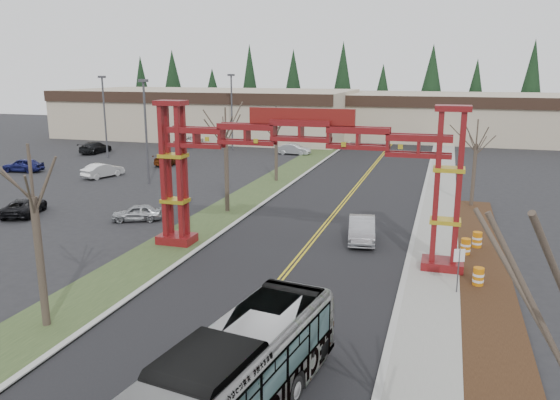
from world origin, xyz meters
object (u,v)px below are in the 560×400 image
at_px(bare_tree_median_near, 33,198).
at_px(light_pole_mid, 104,111).
at_px(transit_bus, 229,385).
at_px(street_sign, 459,262).
at_px(silver_sedan, 362,229).
at_px(parked_car_mid_b, 23,165).
at_px(parked_car_far_b, 192,141).
at_px(gateway_arch, 301,155).
at_px(retail_building_west, 209,113).
at_px(parked_car_near_a, 137,213).
at_px(bare_tree_median_far, 276,129).
at_px(light_pole_far, 232,107).
at_px(bare_tree_median_mid, 226,138).
at_px(parked_car_far_a, 294,149).
at_px(bare_tree_right_far, 476,144).
at_px(parked_car_mid_a, 169,159).
at_px(parked_car_far_c, 95,147).
at_px(barrel_north, 477,241).
at_px(retail_building_east, 463,116).
at_px(parked_car_near_b, 103,170).
at_px(light_pole_near, 146,124).
at_px(barrel_south, 478,277).
at_px(parked_car_near_c, 24,207).
at_px(barrel_mid, 466,247).

distance_m(bare_tree_median_near, light_pole_mid, 47.11).
distance_m(transit_bus, street_sign, 14.40).
xyz_separation_m(silver_sedan, parked_car_mid_b, (-38.44, 13.62, -0.03)).
bearing_deg(parked_car_far_b, transit_bus, 113.60).
height_order(gateway_arch, retail_building_west, gateway_arch).
distance_m(parked_car_near_a, parked_car_far_b, 40.21).
height_order(parked_car_near_a, bare_tree_median_far, bare_tree_median_far).
bearing_deg(retail_building_west, light_pole_far, -55.79).
xyz_separation_m(silver_sedan, bare_tree_median_mid, (-10.99, 4.27, 4.96)).
xyz_separation_m(parked_car_far_a, bare_tree_median_mid, (3.00, -29.71, 5.03)).
height_order(gateway_arch, bare_tree_right_far, gateway_arch).
bearing_deg(parked_car_far_b, bare_tree_median_mid, 116.57).
relative_size(bare_tree_median_mid, light_pole_mid, 0.80).
xyz_separation_m(parked_car_mid_a, light_pole_far, (2.66, 13.01, 5.16)).
height_order(parked_car_near_a, parked_car_far_c, parked_car_far_c).
height_order(light_pole_mid, barrel_north, light_pole_mid).
bearing_deg(silver_sedan, light_pole_mid, 136.54).
bearing_deg(transit_bus, gateway_arch, 106.19).
bearing_deg(parked_car_mid_a, bare_tree_right_far, 158.53).
bearing_deg(light_pole_far, retail_building_east, 36.88).
bearing_deg(gateway_arch, parked_car_far_b, 123.14).
bearing_deg(parked_car_near_b, parked_car_far_c, -35.27).
bearing_deg(gateway_arch, parked_car_mid_a, 130.79).
relative_size(retail_building_east, bare_tree_median_near, 4.86).
bearing_deg(parked_car_near_b, light_pole_near, -177.37).
bearing_deg(street_sign, barrel_south, 52.29).
height_order(bare_tree_median_near, light_pole_far, light_pole_far).
height_order(gateway_arch, transit_bus, gateway_arch).
xyz_separation_m(light_pole_far, barrel_south, (29.85, -41.28, -5.36)).
relative_size(bare_tree_median_far, light_pole_near, 0.74).
distance_m(light_pole_near, street_sign, 34.14).
height_order(parked_car_near_c, barrel_south, parked_car_near_c).
bearing_deg(bare_tree_right_far, gateway_arch, -122.74).
bearing_deg(barrel_north, gateway_arch, -155.88).
bearing_deg(barrel_mid, parked_car_near_b, 157.21).
xyz_separation_m(transit_bus, silver_sedan, (0.90, 20.00, -0.78)).
height_order(retail_building_west, light_pole_near, light_pole_near).
relative_size(parked_car_far_c, light_pole_far, 0.51).
height_order(retail_building_east, light_pole_far, light_pole_far).
distance_m(silver_sedan, parked_car_near_b, 31.48).
relative_size(light_pole_far, barrel_mid, 9.63).
xyz_separation_m(retail_building_west, parked_car_far_a, (19.00, -15.97, -3.06)).
relative_size(parked_car_far_a, parked_car_far_c, 0.82).
xyz_separation_m(bare_tree_median_far, street_sign, (16.74, -24.02, -3.47)).
distance_m(light_pole_mid, barrel_mid, 49.14).
bearing_deg(parked_car_near_b, bare_tree_right_far, -166.01).
bearing_deg(parked_car_mid_b, retail_building_west, 164.64).
bearing_deg(barrel_south, light_pole_far, 125.88).
distance_m(retail_building_west, bare_tree_median_near, 69.42).
relative_size(retail_building_west, parked_car_near_a, 12.90).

